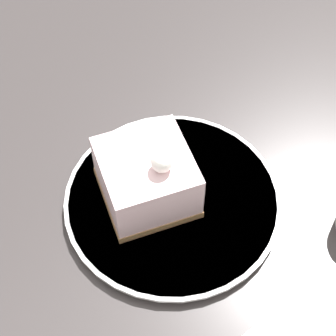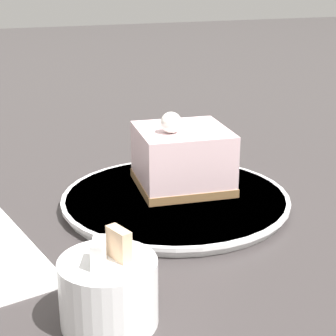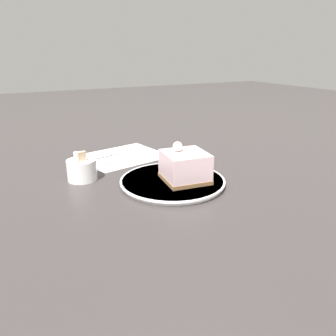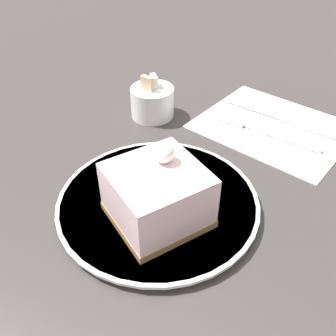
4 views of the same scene
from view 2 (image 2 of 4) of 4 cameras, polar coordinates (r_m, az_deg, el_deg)
ground_plane at (r=0.57m, az=1.50°, el=-4.54°), size 4.00×4.00×0.00m
plate at (r=0.58m, az=0.89°, el=-3.21°), size 0.23×0.23×0.01m
cake_slice at (r=0.59m, az=1.45°, el=1.07°), size 0.11×0.10×0.09m
sugar_bowl at (r=0.39m, az=-6.05°, el=-12.28°), size 0.07×0.07×0.07m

